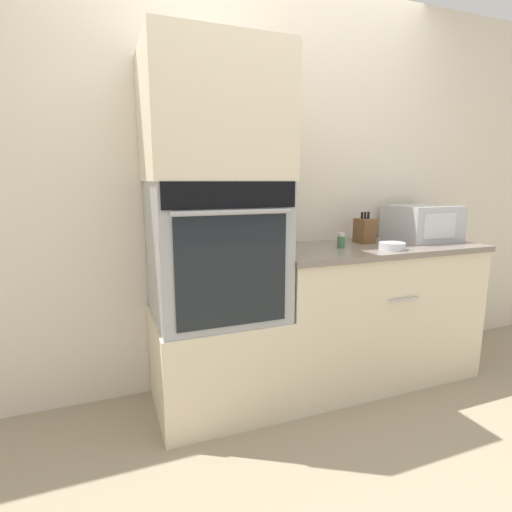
% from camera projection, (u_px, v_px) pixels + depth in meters
% --- Properties ---
extents(ground_plane, '(12.00, 12.00, 0.00)m').
position_uv_depth(ground_plane, '(295.00, 420.00, 2.20)').
color(ground_plane, gray).
extents(wall_back, '(8.00, 0.05, 2.50)m').
position_uv_depth(wall_back, '(254.00, 189.00, 2.55)').
color(wall_back, beige).
rests_on(wall_back, ground_plane).
extents(oven_cabinet_base, '(0.70, 0.60, 0.56)m').
position_uv_depth(oven_cabinet_base, '(218.00, 361.00, 2.30)').
color(oven_cabinet_base, beige).
rests_on(oven_cabinet_base, ground_plane).
extents(wall_oven, '(0.68, 0.64, 0.74)m').
position_uv_depth(wall_oven, '(216.00, 250.00, 2.18)').
color(wall_oven, '#9EA0A5').
rests_on(wall_oven, oven_cabinet_base).
extents(oven_cabinet_upper, '(0.70, 0.60, 0.66)m').
position_uv_depth(oven_cabinet_upper, '(213.00, 116.00, 2.05)').
color(oven_cabinet_upper, beige).
rests_on(oven_cabinet_upper, wall_oven).
extents(counter_unit, '(1.40, 0.63, 0.89)m').
position_uv_depth(counter_unit, '(369.00, 312.00, 2.64)').
color(counter_unit, beige).
rests_on(counter_unit, ground_plane).
extents(microwave, '(0.42, 0.38, 0.24)m').
position_uv_depth(microwave, '(422.00, 223.00, 2.76)').
color(microwave, '#B2B5BA').
rests_on(microwave, counter_unit).
extents(knife_block, '(0.10, 0.12, 0.21)m').
position_uv_depth(knife_block, '(364.00, 231.00, 2.65)').
color(knife_block, brown).
rests_on(knife_block, counter_unit).
extents(bowl, '(0.15, 0.15, 0.04)m').
position_uv_depth(bowl, '(392.00, 246.00, 2.39)').
color(bowl, silver).
rests_on(bowl, counter_unit).
extents(condiment_jar_near, '(0.05, 0.05, 0.06)m').
position_uv_depth(condiment_jar_near, '(281.00, 244.00, 2.42)').
color(condiment_jar_near, silver).
rests_on(condiment_jar_near, counter_unit).
extents(condiment_jar_mid, '(0.05, 0.05, 0.09)m').
position_uv_depth(condiment_jar_mid, '(341.00, 241.00, 2.45)').
color(condiment_jar_mid, '#427047').
rests_on(condiment_jar_mid, counter_unit).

